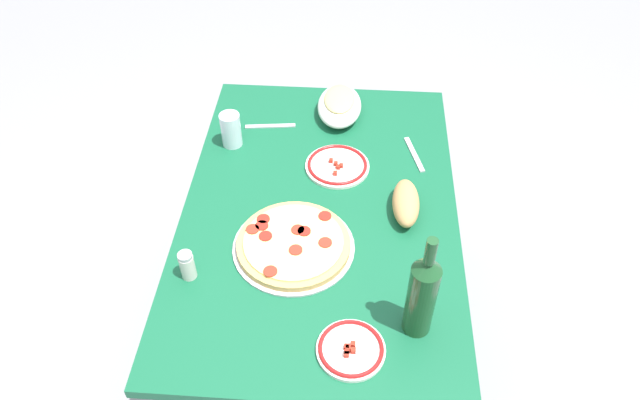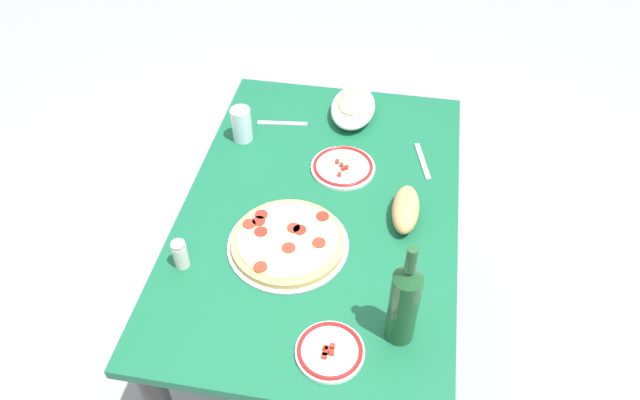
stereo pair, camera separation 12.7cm
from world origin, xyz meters
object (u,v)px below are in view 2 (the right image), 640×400
dining_table (320,238)px  pepperoni_pizza (288,242)px  spice_shaker (180,254)px  water_glass (242,124)px  side_plate_far (343,167)px  bread_loaf (406,210)px  wine_bottle (404,302)px  side_plate_near (330,351)px  baked_pasta_dish (353,106)px

dining_table → pepperoni_pizza: (0.16, -0.06, 0.15)m
pepperoni_pizza → spice_shaker: (0.12, -0.26, 0.03)m
water_glass → side_plate_far: (0.09, 0.35, -0.05)m
water_glass → spice_shaker: bearing=-2.1°
bread_loaf → side_plate_far: bearing=-131.2°
side_plate_far → bread_loaf: 0.28m
wine_bottle → side_plate_near: size_ratio=1.93×
water_glass → bread_loaf: water_glass is taller
baked_pasta_dish → side_plate_near: baked_pasta_dish is taller
dining_table → pepperoni_pizza: size_ratio=3.63×
spice_shaker → side_plate_near: bearing=65.6°
baked_pasta_dish → water_glass: bearing=-61.6°
wine_bottle → side_plate_far: 0.62m
side_plate_near → side_plate_far: size_ratio=0.82×
side_plate_near → side_plate_far: bearing=-174.4°
wine_bottle → spice_shaker: bearing=-101.1°
baked_pasta_dish → side_plate_far: 0.28m
water_glass → baked_pasta_dish: bearing=118.4°
dining_table → baked_pasta_dish: baked_pasta_dish is taller
bread_loaf → side_plate_near: bearing=-16.8°
baked_pasta_dish → wine_bottle: size_ratio=0.75×
pepperoni_pizza → side_plate_far: pepperoni_pizza is taller
dining_table → water_glass: (-0.27, -0.31, 0.20)m
dining_table → water_glass: 0.45m
water_glass → dining_table: bearing=48.5°
water_glass → wine_bottle: bearing=40.7°
wine_bottle → bread_loaf: size_ratio=1.73×
side_plate_near → pepperoni_pizza: bearing=-151.7°
dining_table → baked_pasta_dish: bearing=175.6°
wine_bottle → side_plate_far: size_ratio=1.59×
side_plate_far → bread_loaf: bread_loaf is taller
pepperoni_pizza → wine_bottle: size_ratio=1.05×
side_plate_far → water_glass: bearing=-105.0°
wine_bottle → water_glass: size_ratio=2.76×
wine_bottle → spice_shaker: 0.61m
side_plate_far → baked_pasta_dish: bearing=-178.6°
baked_pasta_dish → spice_shaker: bearing=-26.3°
dining_table → baked_pasta_dish: size_ratio=5.09×
water_glass → side_plate_far: bearing=75.0°
baked_pasta_dish → wine_bottle: 0.88m
pepperoni_pizza → spice_shaker: spice_shaker is taller
side_plate_near → bread_loaf: (-0.47, 0.14, 0.03)m
wine_bottle → spice_shaker: wine_bottle is taller
wine_bottle → bread_loaf: bearing=-177.8°
side_plate_far → bread_loaf: size_ratio=1.09×
side_plate_near → bread_loaf: bread_loaf is taller
side_plate_far → pepperoni_pizza: bearing=-17.1°
dining_table → water_glass: size_ratio=10.55×
dining_table → wine_bottle: bearing=33.9°
wine_bottle → side_plate_near: 0.21m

